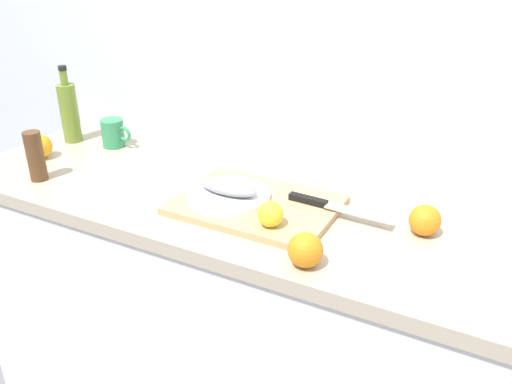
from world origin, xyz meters
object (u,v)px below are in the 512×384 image
Objects in this scene: lemon_0 at (270,214)px; olive_oil_bottle at (69,111)px; chef_knife at (326,204)px; orange_0 at (305,250)px; pepper_mill at (35,156)px; coffee_mug_1 at (114,133)px; fish_fillet at (228,187)px; white_plate at (229,195)px; cutting_board at (256,205)px.

olive_oil_bottle is (-0.93, 0.26, 0.06)m from lemon_0.
orange_0 is (0.05, -0.25, 0.01)m from chef_knife.
chef_knife is at bearing 13.06° from pepper_mill.
olive_oil_bottle is at bearing 176.93° from chef_knife.
coffee_mug_1 reaches higher than lemon_0.
olive_oil_bottle is 1.12m from orange_0.
fish_fillet is 1.47× the size of coffee_mug_1.
fish_fillet is 0.78m from olive_oil_bottle.
pepper_mill reaches higher than white_plate.
fish_fillet is at bearing -18.69° from coffee_mug_1.
olive_oil_bottle reaches higher than pepper_mill.
fish_fillet is 0.64× the size of olive_oil_bottle.
fish_fillet is 2.14× the size of orange_0.
fish_fillet is 0.62m from coffee_mug_1.
chef_knife reaches higher than cutting_board.
fish_fillet is 0.27m from chef_knife.
lemon_0 is at bearing -26.44° from fish_fillet.
olive_oil_bottle is at bearing -170.88° from coffee_mug_1.
fish_fillet is at bearing -12.70° from olive_oil_bottle.
lemon_0 is 0.96m from olive_oil_bottle.
coffee_mug_1 is (-0.58, 0.20, 0.02)m from white_plate.
cutting_board is 5.31× the size of orange_0.
white_plate is at bearing 149.54° from orange_0.
cutting_board is 0.08m from white_plate.
chef_knife is 0.26m from orange_0.
white_plate is at bearing -162.14° from chef_knife.
lemon_0 is 0.77m from pepper_mill.
chef_knife is at bearing -5.53° from olive_oil_bottle.
olive_oil_bottle is (-0.75, 0.17, 0.06)m from fish_fillet.
pepper_mill is at bearing 176.68° from orange_0.
chef_knife is 1.06× the size of olive_oil_bottle.
chef_knife is 2.45× the size of coffee_mug_1.
pepper_mill is (0.16, -0.30, -0.03)m from olive_oil_bottle.
white_plate is 0.27m from chef_knife.
coffee_mug_1 is at bearing 9.12° from olive_oil_bottle.
pepper_mill is at bearing -62.45° from olive_oil_bottle.
orange_0 is 0.53× the size of pepper_mill.
fish_fillet reaches higher than white_plate.
coffee_mug_1 is 0.77× the size of pepper_mill.
lemon_0 is 0.43× the size of pepper_mill.
white_plate is (-0.08, -0.01, 0.02)m from cutting_board.
olive_oil_bottle is at bearing 117.55° from pepper_mill.
chef_knife is at bearing 15.40° from white_plate.
cutting_board is 3.65× the size of coffee_mug_1.
orange_0 is at bearing -77.20° from chef_knife.
chef_knife is 1.02m from olive_oil_bottle.
olive_oil_bottle is (-0.75, 0.17, 0.08)m from white_plate.
olive_oil_bottle is at bearing 169.37° from cutting_board.
pepper_mill is (-0.02, -0.33, 0.03)m from coffee_mug_1.
white_plate is at bearing 153.56° from lemon_0.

